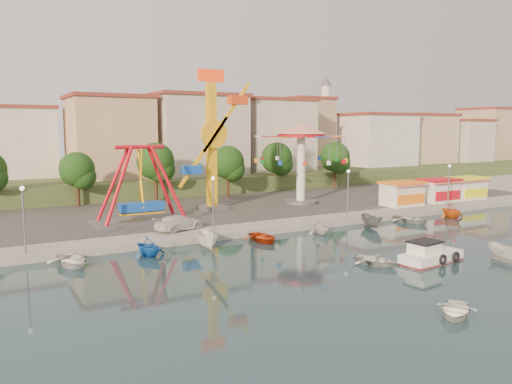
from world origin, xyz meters
TOP-DOWN VIEW (x-y plane):
  - ground at (0.00, 0.00)m, footprint 200.00×200.00m
  - quay_deck at (0.00, 62.00)m, footprint 200.00×100.00m
  - asphalt_pad at (0.00, 30.00)m, footprint 90.00×28.00m
  - hill_terrace at (0.00, 67.00)m, footprint 200.00×60.00m
  - pirate_ship_ride at (-12.28, 21.44)m, footprint 10.00×5.00m
  - kamikaze_tower at (-2.18, 25.18)m, footprint 6.28×3.10m
  - wave_swinger at (9.64, 24.38)m, footprint 11.60×11.60m
  - booth_left at (19.70, 16.49)m, footprint 5.40×3.78m
  - booth_mid at (26.36, 16.49)m, footprint 5.40×3.78m
  - booth_right at (31.95, 16.49)m, footprint 5.40×3.78m
  - lamp_post_0 at (-24.00, 13.00)m, footprint 0.14×0.14m
  - lamp_post_1 at (-8.00, 13.00)m, footprint 0.14×0.14m
  - lamp_post_2 at (8.00, 13.00)m, footprint 0.14×0.14m
  - lamp_post_3 at (24.00, 13.00)m, footprint 0.14×0.14m
  - tree_1 at (-16.00, 36.24)m, footprint 4.35×4.35m
  - tree_2 at (-6.00, 35.81)m, footprint 5.02×5.02m
  - tree_3 at (4.00, 34.36)m, footprint 4.68×4.68m
  - tree_4 at (14.00, 37.35)m, footprint 4.86×4.86m
  - tree_5 at (24.00, 35.54)m, footprint 4.83×4.83m
  - building_1 at (-21.33, 51.38)m, footprint 12.33×9.01m
  - building_2 at (-8.19, 51.96)m, footprint 11.95×9.28m
  - building_3 at (5.60, 48.80)m, footprint 12.59×10.50m
  - building_4 at (19.07, 52.20)m, footprint 10.75×9.23m
  - building_5 at (32.37, 50.33)m, footprint 12.77×10.96m
  - building_6 at (44.15, 48.77)m, footprint 8.23×8.98m
  - building_7 at (56.03, 53.70)m, footprint 11.59×10.93m
  - building_8 at (69.93, 47.19)m, footprint 12.84×9.28m
  - building_9 at (83.46, 49.95)m, footprint 12.95×9.17m
  - minaret at (36.00, 54.00)m, footprint 2.80×2.80m
  - cabin_motorboat at (2.97, -2.82)m, footprint 5.65×2.69m
  - rowboat_a at (-1.07, -1.27)m, footprint 3.48×4.05m
  - rowboat_b at (-4.55, -11.21)m, footprint 3.90×3.64m
  - skiff at (8.03, -5.88)m, footprint 2.22×4.01m
  - van at (-10.40, 15.70)m, footprint 5.36×3.48m
  - moored_boat_0 at (-21.14, 9.80)m, footprint 3.51×4.48m
  - moored_boat_1 at (-15.24, 9.80)m, footprint 3.52×3.79m
  - moored_boat_2 at (-10.06, 9.80)m, footprint 2.07×4.13m
  - moored_boat_3 at (-4.51, 9.80)m, footprint 2.76×3.84m
  - moored_boat_4 at (1.97, 9.80)m, footprint 3.00×3.35m
  - moored_boat_5 at (8.60, 9.80)m, footprint 2.19×3.81m
  - moored_boat_6 at (14.29, 9.80)m, footprint 3.47×4.49m
  - moored_boat_7 at (20.75, 9.80)m, footprint 3.43×3.79m

SIDE VIEW (x-z plane):
  - ground at x=0.00m, z-range 0.00..0.00m
  - quay_deck at x=0.00m, z-range 0.00..0.60m
  - rowboat_b at x=-4.55m, z-range 0.00..0.66m
  - rowboat_a at x=-1.07m, z-range 0.00..0.71m
  - moored_boat_3 at x=-4.51m, z-range 0.00..0.79m
  - moored_boat_0 at x=-21.14m, z-range 0.00..0.84m
  - moored_boat_6 at x=14.29m, z-range 0.00..0.86m
  - cabin_motorboat at x=2.97m, z-range -0.45..1.47m
  - asphalt_pad at x=0.00m, z-range 0.60..0.61m
  - moored_boat_5 at x=8.60m, z-range 0.00..1.38m
  - skiff at x=8.03m, z-range 0.00..1.47m
  - moored_boat_2 at x=-10.06m, z-range 0.00..1.52m
  - moored_boat_4 at x=1.97m, z-range 0.00..1.59m
  - moored_boat_1 at x=-15.24m, z-range 0.00..1.64m
  - moored_boat_7 at x=20.75m, z-range 0.00..1.73m
  - van at x=-10.40m, z-range 0.60..2.04m
  - hill_terrace at x=0.00m, z-range 0.00..3.00m
  - booth_left at x=19.70m, z-range 0.62..3.70m
  - booth_mid at x=26.36m, z-range 0.62..3.70m
  - booth_right at x=31.95m, z-range 0.62..3.70m
  - lamp_post_0 at x=-24.00m, z-range 0.60..5.60m
  - lamp_post_1 at x=-8.00m, z-range 0.60..5.60m
  - lamp_post_2 at x=8.00m, z-range 0.60..5.60m
  - lamp_post_3 at x=24.00m, z-range 0.60..5.60m
  - pirate_ship_ride at x=-12.28m, z-range 0.39..8.39m
  - tree_1 at x=-16.00m, z-range 1.80..8.60m
  - tree_3 at x=4.00m, z-range 1.90..9.21m
  - tree_5 at x=24.00m, z-range 1.94..9.48m
  - tree_4 at x=14.00m, z-range 1.95..9.55m
  - tree_2 at x=-6.00m, z-range 1.99..9.84m
  - building_1 at x=-21.33m, z-range 3.00..11.63m
  - building_7 at x=56.03m, z-range 3.00..11.76m
  - building_3 at x=5.60m, z-range 3.00..12.20m
  - building_9 at x=83.46m, z-range 3.00..12.21m
  - building_4 at x=19.07m, z-range 3.00..12.24m
  - wave_swinger at x=9.64m, z-range 3.00..13.40m
  - kamikaze_tower at x=-2.18m, z-range 0.26..16.76m
  - building_5 at x=32.37m, z-range 3.00..14.21m
  - building_2 at x=-8.19m, z-range 3.00..14.23m
  - building_6 at x=44.15m, z-range 3.00..15.36m
  - building_8 at x=69.93m, z-range 3.00..15.58m
  - minaret at x=36.00m, z-range 3.55..21.55m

